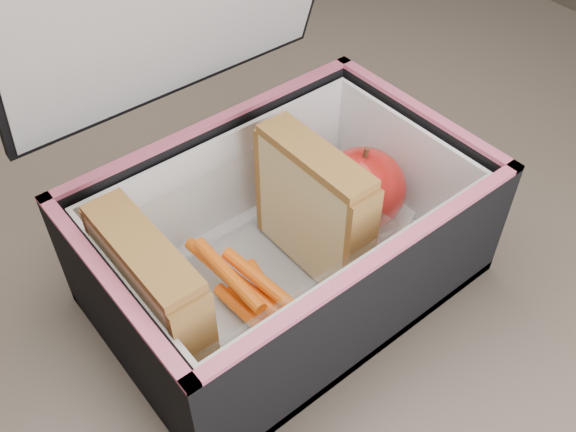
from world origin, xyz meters
The scene contains 8 objects.
kitchen_table centered at (0.00, 0.00, 0.66)m, with size 1.20×0.80×0.75m.
lunch_bag centered at (0.00, -0.02, 0.81)m, with size 0.29×0.25×0.28m.
plastic_tub centered at (-0.04, -0.03, 0.80)m, with size 0.19×0.13×0.08m, color white, non-canonical shape.
sandwich_left centered at (-0.11, -0.03, 0.82)m, with size 0.03×0.10×0.11m.
sandwich_right centered at (0.03, -0.03, 0.82)m, with size 0.03×0.10×0.11m.
carrot_sticks centered at (-0.04, -0.04, 0.78)m, with size 0.04×0.14×0.03m.
paper_napkin centered at (0.09, -0.02, 0.77)m, with size 0.08×0.08×0.01m, color white.
red_apple centered at (0.09, -0.02, 0.81)m, with size 0.09×0.09×0.08m.
Camera 1 is at (-0.20, -0.29, 1.16)m, focal length 40.00 mm.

